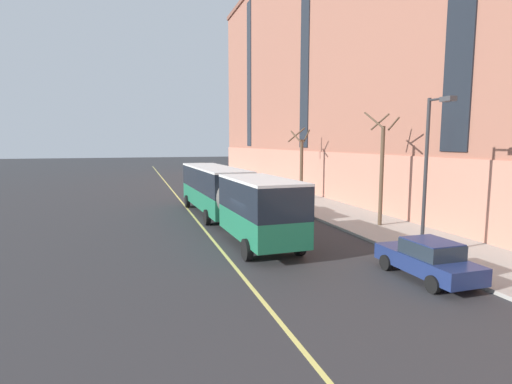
# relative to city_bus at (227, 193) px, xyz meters

# --- Properties ---
(ground_plane) EXTENTS (260.00, 260.00, 0.00)m
(ground_plane) POSITION_rel_city_bus_xyz_m (-0.07, -6.61, -2.05)
(ground_plane) COLOR #303033
(sidewalk) EXTENTS (5.29, 160.00, 0.15)m
(sidewalk) POSITION_rel_city_bus_xyz_m (8.85, -3.61, -1.97)
(sidewalk) COLOR #ADA89E
(sidewalk) RESTS_ON ground
(city_bus) EXTENTS (3.56, 19.03, 3.51)m
(city_bus) POSITION_rel_city_bus_xyz_m (0.00, 0.00, 0.00)
(city_bus) COLOR #1E704C
(city_bus) RESTS_ON ground
(parked_car_navy_0) EXTENTS (1.96, 4.36, 1.56)m
(parked_car_navy_0) POSITION_rel_city_bus_xyz_m (5.07, -12.43, -1.26)
(parked_car_navy_0) COLOR navy
(parked_car_navy_0) RESTS_ON ground
(parked_car_red_2) EXTENTS (2.08, 4.71, 1.56)m
(parked_car_red_2) POSITION_rel_city_bus_xyz_m (5.11, 27.16, -1.26)
(parked_car_red_2) COLOR #B21E19
(parked_car_red_2) RESTS_ON ground
(parked_car_silver_4) EXTENTS (2.14, 4.76, 1.56)m
(parked_car_silver_4) POSITION_rel_city_bus_xyz_m (5.01, 2.45, -1.26)
(parked_car_silver_4) COLOR #B7B7BC
(parked_car_silver_4) RESTS_ON ground
(street_tree_mid_block) EXTENTS (1.82, 1.71, 6.97)m
(street_tree_mid_block) POSITION_rel_city_bus_xyz_m (8.87, -3.68, 1.61)
(street_tree_mid_block) COLOR brown
(street_tree_mid_block) RESTS_ON sidewalk
(street_tree_far_uptown) EXTENTS (1.82, 1.97, 6.50)m
(street_tree_far_uptown) POSITION_rel_city_bus_xyz_m (8.86, 8.64, 1.30)
(street_tree_far_uptown) COLOR brown
(street_tree_far_uptown) RESTS_ON sidewalk
(street_lamp) EXTENTS (0.36, 1.48, 7.04)m
(street_lamp) POSITION_rel_city_bus_xyz_m (6.80, -10.24, 2.40)
(street_lamp) COLOR #2D2D30
(street_lamp) RESTS_ON sidewalk
(lane_centerline) EXTENTS (0.16, 140.00, 0.01)m
(lane_centerline) POSITION_rel_city_bus_xyz_m (-1.70, -3.61, -2.04)
(lane_centerline) COLOR #E0D66B
(lane_centerline) RESTS_ON ground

